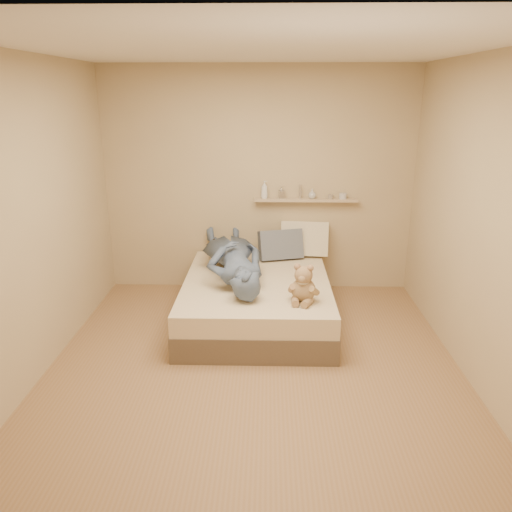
{
  "coord_description": "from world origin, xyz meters",
  "views": [
    {
      "loc": [
        0.11,
        -3.88,
        2.3
      ],
      "look_at": [
        0.0,
        0.65,
        0.8
      ],
      "focal_mm": 35.0,
      "sensor_mm": 36.0,
      "label": 1
    }
  ],
  "objects_px": {
    "person": "(233,257)",
    "wall_shelf": "(306,200)",
    "pillow_grey": "(281,245)",
    "game_console": "(246,282)",
    "bed": "(257,300)",
    "pillow_cream": "(304,239)",
    "teddy_bear": "(303,286)",
    "dark_plush": "(218,251)"
  },
  "relations": [
    {
      "from": "pillow_cream",
      "to": "person",
      "type": "bearing_deg",
      "value": -138.78
    },
    {
      "from": "teddy_bear",
      "to": "game_console",
      "type": "bearing_deg",
      "value": 172.77
    },
    {
      "from": "teddy_bear",
      "to": "person",
      "type": "bearing_deg",
      "value": 135.21
    },
    {
      "from": "pillow_grey",
      "to": "teddy_bear",
      "type": "bearing_deg",
      "value": -81.84
    },
    {
      "from": "person",
      "to": "dark_plush",
      "type": "bearing_deg",
      "value": -79.38
    },
    {
      "from": "teddy_bear",
      "to": "dark_plush",
      "type": "relative_size",
      "value": 1.37
    },
    {
      "from": "pillow_cream",
      "to": "pillow_grey",
      "type": "xyz_separation_m",
      "value": [
        -0.28,
        -0.14,
        -0.03
      ]
    },
    {
      "from": "wall_shelf",
      "to": "bed",
      "type": "bearing_deg",
      "value": -121.18
    },
    {
      "from": "pillow_cream",
      "to": "person",
      "type": "xyz_separation_m",
      "value": [
        -0.8,
        -0.7,
        -0.0
      ]
    },
    {
      "from": "teddy_bear",
      "to": "wall_shelf",
      "type": "bearing_deg",
      "value": 85.72
    },
    {
      "from": "game_console",
      "to": "pillow_cream",
      "type": "relative_size",
      "value": 0.36
    },
    {
      "from": "bed",
      "to": "person",
      "type": "bearing_deg",
      "value": 153.01
    },
    {
      "from": "pillow_cream",
      "to": "person",
      "type": "relative_size",
      "value": 0.33
    },
    {
      "from": "person",
      "to": "wall_shelf",
      "type": "relative_size",
      "value": 1.39
    },
    {
      "from": "teddy_bear",
      "to": "pillow_grey",
      "type": "relative_size",
      "value": 0.75
    },
    {
      "from": "teddy_bear",
      "to": "wall_shelf",
      "type": "xyz_separation_m",
      "value": [
        0.11,
        1.47,
        0.5
      ]
    },
    {
      "from": "game_console",
      "to": "teddy_bear",
      "type": "bearing_deg",
      "value": -7.23
    },
    {
      "from": "teddy_bear",
      "to": "pillow_cream",
      "type": "xyz_separation_m",
      "value": [
        0.1,
        1.39,
        0.05
      ]
    },
    {
      "from": "bed",
      "to": "person",
      "type": "xyz_separation_m",
      "value": [
        -0.26,
        0.13,
        0.43
      ]
    },
    {
      "from": "game_console",
      "to": "person",
      "type": "distance_m",
      "value": 0.65
    },
    {
      "from": "game_console",
      "to": "teddy_bear",
      "type": "xyz_separation_m",
      "value": [
        0.53,
        -0.07,
        -0.01
      ]
    },
    {
      "from": "game_console",
      "to": "pillow_grey",
      "type": "height_order",
      "value": "pillow_grey"
    },
    {
      "from": "bed",
      "to": "pillow_grey",
      "type": "relative_size",
      "value": 3.8
    },
    {
      "from": "teddy_bear",
      "to": "person",
      "type": "relative_size",
      "value": 0.22
    },
    {
      "from": "pillow_grey",
      "to": "wall_shelf",
      "type": "height_order",
      "value": "wall_shelf"
    },
    {
      "from": "bed",
      "to": "dark_plush",
      "type": "distance_m",
      "value": 0.81
    },
    {
      "from": "dark_plush",
      "to": "person",
      "type": "height_order",
      "value": "person"
    },
    {
      "from": "dark_plush",
      "to": "pillow_grey",
      "type": "distance_m",
      "value": 0.72
    },
    {
      "from": "pillow_grey",
      "to": "pillow_cream",
      "type": "bearing_deg",
      "value": 26.35
    },
    {
      "from": "game_console",
      "to": "pillow_grey",
      "type": "distance_m",
      "value": 1.23
    },
    {
      "from": "dark_plush",
      "to": "pillow_grey",
      "type": "bearing_deg",
      "value": 8.63
    },
    {
      "from": "person",
      "to": "wall_shelf",
      "type": "height_order",
      "value": "wall_shelf"
    },
    {
      "from": "person",
      "to": "wall_shelf",
      "type": "bearing_deg",
      "value": -148.75
    },
    {
      "from": "bed",
      "to": "wall_shelf",
      "type": "relative_size",
      "value": 1.58
    },
    {
      "from": "pillow_cream",
      "to": "person",
      "type": "height_order",
      "value": "pillow_cream"
    },
    {
      "from": "bed",
      "to": "pillow_cream",
      "type": "height_order",
      "value": "pillow_cream"
    },
    {
      "from": "teddy_bear",
      "to": "dark_plush",
      "type": "xyz_separation_m",
      "value": [
        -0.89,
        1.14,
        -0.04
      ]
    },
    {
      "from": "game_console",
      "to": "dark_plush",
      "type": "distance_m",
      "value": 1.14
    },
    {
      "from": "bed",
      "to": "game_console",
      "type": "height_order",
      "value": "game_console"
    },
    {
      "from": "dark_plush",
      "to": "pillow_cream",
      "type": "height_order",
      "value": "pillow_cream"
    },
    {
      "from": "bed",
      "to": "pillow_grey",
      "type": "xyz_separation_m",
      "value": [
        0.26,
        0.69,
        0.4
      ]
    },
    {
      "from": "person",
      "to": "pillow_grey",
      "type": "bearing_deg",
      "value": -145.47
    }
  ]
}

